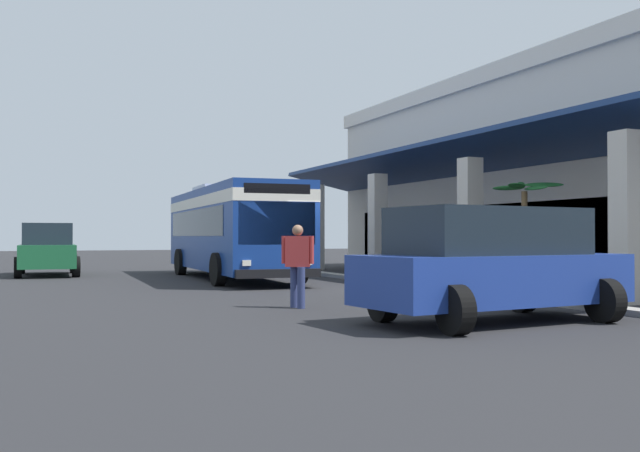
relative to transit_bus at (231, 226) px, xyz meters
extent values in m
plane|color=#262628|center=(5.37, 9.31, -1.85)|extent=(120.00, 120.00, 0.00)
cube|color=#9E998E|center=(3.79, 3.75, -1.79)|extent=(28.31, 0.50, 0.12)
cube|color=beige|center=(3.79, 13.45, 1.60)|extent=(23.59, 10.33, 6.90)
cube|color=silver|center=(3.79, 13.45, 5.35)|extent=(23.89, 10.63, 0.60)
cube|color=beige|center=(-5.05, 5.36, 0.04)|extent=(0.55, 0.55, 3.79)
cube|color=beige|center=(0.84, 5.36, 0.04)|extent=(0.55, 0.55, 3.79)
cube|color=beige|center=(6.74, 5.36, 0.04)|extent=(0.55, 0.55, 3.79)
cube|color=beige|center=(12.64, 5.36, 0.04)|extent=(0.55, 0.55, 3.79)
cube|color=navy|center=(3.79, 6.68, 2.29)|extent=(23.59, 3.16, 0.82)
cube|color=#19232D|center=(3.79, 8.32, -0.45)|extent=(19.82, 0.08, 2.40)
cube|color=navy|center=(0.05, 0.00, -0.13)|extent=(11.10, 3.02, 2.75)
cube|color=silver|center=(0.05, 0.00, 0.80)|extent=(11.12, 3.04, 0.36)
cube|color=#19232D|center=(-0.25, 0.01, 0.10)|extent=(9.34, 2.97, 0.90)
cube|color=#19232D|center=(5.52, -0.24, 0.00)|extent=(0.16, 2.24, 1.20)
cube|color=black|center=(5.53, -0.24, 0.97)|extent=(0.14, 1.94, 0.28)
cube|color=black|center=(5.65, -0.24, -1.40)|extent=(0.30, 2.45, 0.24)
cube|color=silver|center=(5.61, 0.65, -1.10)|extent=(0.07, 0.24, 0.16)
cube|color=silver|center=(5.53, -1.13, -1.10)|extent=(0.07, 0.24, 0.16)
cube|color=silver|center=(-1.45, 0.06, 1.37)|extent=(2.47, 1.89, 0.24)
cylinder|color=black|center=(3.73, 1.12, -1.35)|extent=(1.00, 0.30, 1.00)
cylinder|color=black|center=(3.62, -1.43, -1.35)|extent=(1.00, 0.30, 1.00)
cylinder|color=black|center=(-2.97, 1.40, -1.35)|extent=(1.00, 0.30, 1.00)
cylinder|color=black|center=(-3.08, -1.14, -1.35)|extent=(1.00, 0.30, 1.00)
cube|color=navy|center=(14.24, 0.62, -1.10)|extent=(2.43, 4.97, 0.84)
cube|color=#19232D|center=(14.25, 0.52, -0.28)|extent=(2.04, 3.42, 0.80)
cylinder|color=black|center=(13.11, 2.15, -1.47)|extent=(0.76, 0.26, 0.76)
cylinder|color=black|center=(15.05, 2.35, -1.47)|extent=(0.76, 0.26, 0.76)
cylinder|color=black|center=(13.44, -1.10, -1.47)|extent=(0.76, 0.26, 0.76)
cylinder|color=black|center=(15.38, -0.90, -1.47)|extent=(0.76, 0.26, 0.76)
cube|color=#195933|center=(-4.64, -5.88, -1.10)|extent=(4.88, 2.15, 0.84)
cube|color=#19232D|center=(-4.74, -5.88, -0.28)|extent=(3.33, 1.85, 0.80)
cylinder|color=black|center=(-2.97, -4.97, -1.47)|extent=(0.76, 0.26, 0.76)
cylinder|color=black|center=(-3.05, -6.92, -1.47)|extent=(0.76, 0.26, 0.76)
cylinder|color=black|center=(-6.23, -4.84, -1.47)|extent=(0.76, 0.26, 0.76)
cylinder|color=black|center=(-6.31, -6.79, -1.47)|extent=(0.76, 0.26, 0.76)
cylinder|color=navy|center=(10.74, -1.56, -1.43)|extent=(0.16, 0.16, 0.85)
cylinder|color=navy|center=(10.48, -1.61, -1.43)|extent=(0.16, 0.16, 0.85)
cube|color=#B23333|center=(10.61, -1.59, -0.68)|extent=(0.43, 0.54, 0.64)
sphere|color=#8C664C|center=(10.61, -1.59, -0.25)|extent=(0.23, 0.23, 0.23)
cylinder|color=#B23333|center=(10.80, -1.35, -0.65)|extent=(0.09, 0.09, 0.58)
cylinder|color=#B23333|center=(10.43, -1.83, -0.65)|extent=(0.09, 0.09, 0.58)
cube|color=gray|center=(9.13, 5.41, -1.62)|extent=(0.98, 0.98, 0.46)
cylinder|color=#332319|center=(9.13, 5.41, -1.38)|extent=(0.83, 0.83, 0.02)
cylinder|color=brown|center=(9.13, 5.41, -0.28)|extent=(0.16, 0.16, 2.21)
ellipsoid|color=#1E6028|center=(9.55, 5.44, 0.89)|extent=(0.86, 0.27, 0.16)
ellipsoid|color=#1E6028|center=(9.38, 5.85, 0.99)|extent=(0.69, 0.98, 0.18)
ellipsoid|color=#1E6028|center=(8.74, 5.63, 1.03)|extent=(0.88, 0.61, 0.19)
ellipsoid|color=#1E6028|center=(8.78, 5.16, 0.93)|extent=(0.82, 0.68, 0.16)
ellipsoid|color=#1E6028|center=(9.38, 4.96, 0.95)|extent=(0.68, 1.00, 0.16)
camera|label=1|loc=(24.49, -6.94, -0.37)|focal=40.31mm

